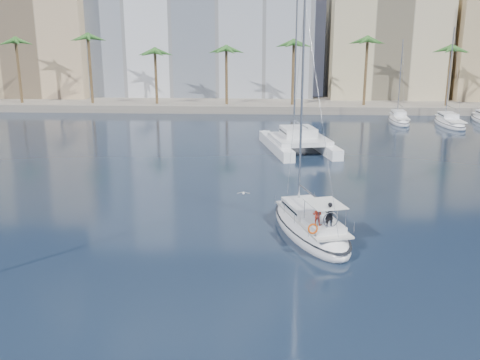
{
  "coord_description": "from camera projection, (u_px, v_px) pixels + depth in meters",
  "views": [
    {
      "loc": [
        1.08,
        -30.4,
        12.45
      ],
      "look_at": [
        -0.57,
        1.5,
        3.64
      ],
      "focal_mm": 40.0,
      "sensor_mm": 36.0,
      "label": 1
    }
  ],
  "objects": [
    {
      "name": "palm_right",
      "position": [
        480.0,
        47.0,
        83.07
      ],
      "size": [
        3.6,
        3.6,
        12.3
      ],
      "color": "brown",
      "rests_on": "ground"
    },
    {
      "name": "building_beige",
      "position": [
        385.0,
        47.0,
        96.26
      ],
      "size": [
        20.0,
        14.0,
        20.0
      ],
      "primitive_type": "cube",
      "color": "tan",
      "rests_on": "ground"
    },
    {
      "name": "catamaran",
      "position": [
        298.0,
        140.0,
        58.61
      ],
      "size": [
        8.68,
        13.44,
        18.05
      ],
      "rotation": [
        0.0,
        0.0,
        0.21
      ],
      "color": "white",
      "rests_on": "ground"
    },
    {
      "name": "moored_yacht_a",
      "position": [
        399.0,
        123.0,
        76.88
      ],
      "size": [
        3.37,
        9.52,
        11.9
      ],
      "primitive_type": null,
      "rotation": [
        0.0,
        0.0,
        -0.07
      ],
      "color": "white",
      "rests_on": "ground"
    },
    {
      "name": "moored_yacht_b",
      "position": [
        449.0,
        125.0,
        74.63
      ],
      "size": [
        3.32,
        10.83,
        13.72
      ],
      "primitive_type": null,
      "rotation": [
        0.0,
        0.0,
        -0.02
      ],
      "color": "white",
      "rests_on": "ground"
    },
    {
      "name": "palm_left",
      "position": [
        52.0,
        47.0,
        86.47
      ],
      "size": [
        3.6,
        3.6,
        12.3
      ],
      "color": "brown",
      "rests_on": "ground"
    },
    {
      "name": "quay",
      "position": [
        261.0,
        105.0,
        91.2
      ],
      "size": [
        120.0,
        14.0,
        1.2
      ],
      "primitive_type": "cube",
      "color": "gray",
      "rests_on": "ground"
    },
    {
      "name": "seagull",
      "position": [
        243.0,
        193.0,
        39.29
      ],
      "size": [
        0.97,
        0.42,
        0.18
      ],
      "color": "silver",
      "rests_on": "ground"
    },
    {
      "name": "palm_centre",
      "position": [
        262.0,
        47.0,
        84.77
      ],
      "size": [
        3.6,
        3.6,
        12.3
      ],
      "color": "brown",
      "rests_on": "ground"
    },
    {
      "name": "ground",
      "position": [
        248.0,
        244.0,
        32.63
      ],
      "size": [
        160.0,
        160.0,
        0.0
      ],
      "primitive_type": "plane",
      "color": "black",
      "rests_on": "ground"
    },
    {
      "name": "building_modern",
      "position": [
        199.0,
        24.0,
        99.79
      ],
      "size": [
        42.0,
        16.0,
        28.0
      ],
      "primitive_type": "cube",
      "color": "silver",
      "rests_on": "ground"
    },
    {
      "name": "building_tan_left",
      "position": [
        34.0,
        41.0,
        98.23
      ],
      "size": [
        22.0,
        14.0,
        22.0
      ],
      "primitive_type": "cube",
      "color": "tan",
      "rests_on": "ground"
    },
    {
      "name": "main_sloop",
      "position": [
        310.0,
        226.0,
        34.21
      ],
      "size": [
        6.13,
        10.74,
        15.21
      ],
      "rotation": [
        0.0,
        0.0,
        0.3
      ],
      "color": "white",
      "rests_on": "ground"
    }
  ]
}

